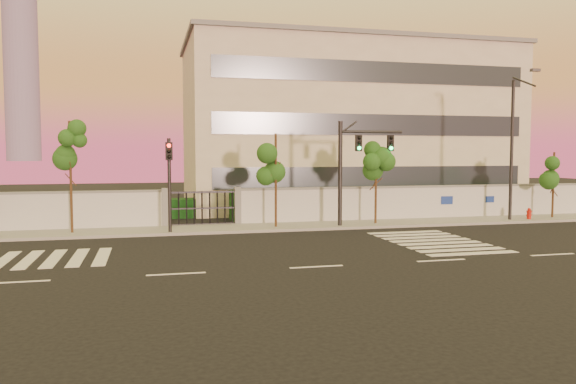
{
  "coord_description": "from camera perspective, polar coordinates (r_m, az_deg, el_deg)",
  "views": [
    {
      "loc": [
        -5.86,
        -19.23,
        4.14
      ],
      "look_at": [
        0.43,
        6.0,
        2.31
      ],
      "focal_mm": 35.0,
      "sensor_mm": 36.0,
      "label": 1
    }
  ],
  "objects": [
    {
      "name": "ground",
      "position": [
        20.53,
        2.91,
        -7.61
      ],
      "size": [
        120.0,
        120.0,
        0.0
      ],
      "primitive_type": "plane",
      "color": "black",
      "rests_on": "ground"
    },
    {
      "name": "sidewalk",
      "position": [
        30.58,
        -2.83,
        -3.61
      ],
      "size": [
        60.0,
        3.0,
        0.15
      ],
      "primitive_type": "cube",
      "color": "gray",
      "rests_on": "ground"
    },
    {
      "name": "perimeter_wall",
      "position": [
        31.95,
        -3.17,
        -1.49
      ],
      "size": [
        60.0,
        0.36,
        2.2
      ],
      "color": "#BABDC2",
      "rests_on": "ground"
    },
    {
      "name": "hedge_row",
      "position": [
        34.85,
        -2.31,
        -1.44
      ],
      "size": [
        41.0,
        4.25,
        1.8
      ],
      "color": "black",
      "rests_on": "ground"
    },
    {
      "name": "institutional_building",
      "position": [
        43.86,
        5.86,
        6.64
      ],
      "size": [
        24.4,
        12.4,
        12.25
      ],
      "color": "beige",
      "rests_on": "ground"
    },
    {
      "name": "distant_skyscraper",
      "position": [
        310.46,
        -25.57,
        14.38
      ],
      "size": [
        16.0,
        16.0,
        118.0
      ],
      "color": "slate",
      "rests_on": "ground"
    },
    {
      "name": "road_markings",
      "position": [
        23.75,
        -3.42,
        -5.99
      ],
      "size": [
        57.0,
        7.62,
        0.02
      ],
      "color": "silver",
      "rests_on": "ground"
    },
    {
      "name": "street_tree_c",
      "position": [
        29.87,
        -21.22,
        3.86
      ],
      "size": [
        1.53,
        1.22,
        5.71
      ],
      "color": "#382314",
      "rests_on": "ground"
    },
    {
      "name": "street_tree_d",
      "position": [
        30.1,
        -1.22,
        3.38
      ],
      "size": [
        1.56,
        1.24,
        5.16
      ],
      "color": "#382314",
      "rests_on": "ground"
    },
    {
      "name": "street_tree_e",
      "position": [
        31.97,
        8.96,
        2.56
      ],
      "size": [
        1.59,
        1.27,
        4.55
      ],
      "color": "#382314",
      "rests_on": "ground"
    },
    {
      "name": "street_tree_f",
      "position": [
        38.26,
        25.4,
        2.04
      ],
      "size": [
        1.61,
        1.28,
        4.17
      ],
      "color": "#382314",
      "rests_on": "ground"
    },
    {
      "name": "traffic_signal_main",
      "position": [
        30.92,
        6.63,
        3.17
      ],
      "size": [
        3.69,
        0.4,
        5.84
      ],
      "rotation": [
        0.0,
        0.0,
        -0.04
      ],
      "color": "black",
      "rests_on": "ground"
    },
    {
      "name": "traffic_signal_secondary",
      "position": [
        28.65,
        -11.97,
        1.82
      ],
      "size": [
        0.38,
        0.35,
        4.85
      ],
      "rotation": [
        0.0,
        0.0,
        0.27
      ],
      "color": "black",
      "rests_on": "ground"
    },
    {
      "name": "streetlight_east",
      "position": [
        35.67,
        21.96,
        4.71
      ],
      "size": [
        0.52,
        2.11,
        8.78
      ],
      "color": "black",
      "rests_on": "ground"
    },
    {
      "name": "fire_hydrant",
      "position": [
        36.71,
        23.28,
        -2.13
      ],
      "size": [
        0.31,
        0.31,
        0.82
      ],
      "rotation": [
        0.0,
        0.0,
        0.05
      ],
      "color": "#AA150B",
      "rests_on": "ground"
    }
  ]
}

